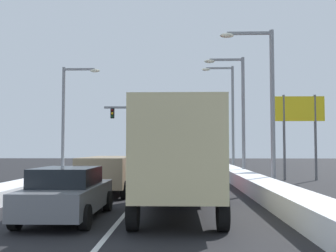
{
  "coord_description": "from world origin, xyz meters",
  "views": [
    {
      "loc": [
        1.73,
        -4.45,
        2.08
      ],
      "look_at": [
        0.97,
        20.61,
        3.46
      ],
      "focal_mm": 42.48,
      "sensor_mm": 36.0,
      "label": 1
    }
  ],
  "objects_px": {
    "sedan_gray_center_lane_nearest": "(68,193)",
    "traffic_light_gantry": "(174,120)",
    "box_truck_right_lane_nearest": "(178,154)",
    "suv_green_right_lane_third": "(181,163)",
    "sedan_charcoal_center_lane_third": "(124,169)",
    "street_lamp_right_mid": "(238,106)",
    "suv_red_right_lane_second": "(178,169)",
    "roadside_sign_right": "(299,118)",
    "street_lamp_left_mid": "(69,111)",
    "suv_tan_center_lane_second": "(109,171)",
    "street_lamp_right_near": "(265,93)",
    "street_lamp_right_far": "(229,109)"
  },
  "relations": [
    {
      "from": "sedan_gray_center_lane_nearest",
      "to": "traffic_light_gantry",
      "type": "bearing_deg",
      "value": 84.09
    },
    {
      "from": "box_truck_right_lane_nearest",
      "to": "suv_green_right_lane_third",
      "type": "bearing_deg",
      "value": 89.52
    },
    {
      "from": "sedan_charcoal_center_lane_third",
      "to": "traffic_light_gantry",
      "type": "height_order",
      "value": "traffic_light_gantry"
    },
    {
      "from": "sedan_charcoal_center_lane_third",
      "to": "street_lamp_right_mid",
      "type": "height_order",
      "value": "street_lamp_right_mid"
    },
    {
      "from": "suv_red_right_lane_second",
      "to": "roadside_sign_right",
      "type": "height_order",
      "value": "roadside_sign_right"
    },
    {
      "from": "suv_green_right_lane_third",
      "to": "traffic_light_gantry",
      "type": "relative_size",
      "value": 0.46
    },
    {
      "from": "street_lamp_left_mid",
      "to": "roadside_sign_right",
      "type": "height_order",
      "value": "street_lamp_left_mid"
    },
    {
      "from": "suv_tan_center_lane_second",
      "to": "street_lamp_right_near",
      "type": "bearing_deg",
      "value": 12.65
    },
    {
      "from": "roadside_sign_right",
      "to": "suv_tan_center_lane_second",
      "type": "bearing_deg",
      "value": -143.95
    },
    {
      "from": "street_lamp_right_near",
      "to": "traffic_light_gantry",
      "type": "bearing_deg",
      "value": 104.4
    },
    {
      "from": "suv_red_right_lane_second",
      "to": "suv_tan_center_lane_second",
      "type": "distance_m",
      "value": 3.87
    },
    {
      "from": "sedan_charcoal_center_lane_third",
      "to": "roadside_sign_right",
      "type": "bearing_deg",
      "value": 8.13
    },
    {
      "from": "sedan_gray_center_lane_nearest",
      "to": "traffic_light_gantry",
      "type": "distance_m",
      "value": 26.74
    },
    {
      "from": "suv_green_right_lane_third",
      "to": "street_lamp_right_mid",
      "type": "bearing_deg",
      "value": -17.67
    },
    {
      "from": "box_truck_right_lane_nearest",
      "to": "suv_red_right_lane_second",
      "type": "bearing_deg",
      "value": 90.38
    },
    {
      "from": "street_lamp_right_near",
      "to": "street_lamp_right_far",
      "type": "height_order",
      "value": "street_lamp_right_far"
    },
    {
      "from": "traffic_light_gantry",
      "to": "suv_green_right_lane_third",
      "type": "bearing_deg",
      "value": -86.64
    },
    {
      "from": "sedan_gray_center_lane_nearest",
      "to": "roadside_sign_right",
      "type": "distance_m",
      "value": 18.28
    },
    {
      "from": "street_lamp_right_far",
      "to": "suv_red_right_lane_second",
      "type": "bearing_deg",
      "value": -108.1
    },
    {
      "from": "sedan_charcoal_center_lane_third",
      "to": "street_lamp_right_mid",
      "type": "xyz_separation_m",
      "value": [
        7.21,
        1.97,
        4.07
      ]
    },
    {
      "from": "traffic_light_gantry",
      "to": "street_lamp_right_far",
      "type": "xyz_separation_m",
      "value": [
        4.59,
        -5.0,
        0.52
      ]
    },
    {
      "from": "traffic_light_gantry",
      "to": "street_lamp_left_mid",
      "type": "bearing_deg",
      "value": -124.61
    },
    {
      "from": "box_truck_right_lane_nearest",
      "to": "street_lamp_right_mid",
      "type": "distance_m",
      "value": 14.53
    },
    {
      "from": "box_truck_right_lane_nearest",
      "to": "suv_tan_center_lane_second",
      "type": "bearing_deg",
      "value": 120.45
    },
    {
      "from": "suv_tan_center_lane_second",
      "to": "sedan_charcoal_center_lane_third",
      "type": "xyz_separation_m",
      "value": [
        -0.19,
        6.36,
        -0.25
      ]
    },
    {
      "from": "street_lamp_left_mid",
      "to": "street_lamp_right_far",
      "type": "bearing_deg",
      "value": 24.82
    },
    {
      "from": "traffic_light_gantry",
      "to": "street_lamp_right_mid",
      "type": "relative_size",
      "value": 1.31
    },
    {
      "from": "box_truck_right_lane_nearest",
      "to": "sedan_gray_center_lane_nearest",
      "type": "xyz_separation_m",
      "value": [
        -3.21,
        -0.93,
        -1.14
      ]
    },
    {
      "from": "box_truck_right_lane_nearest",
      "to": "street_lamp_right_mid",
      "type": "relative_size",
      "value": 0.89
    },
    {
      "from": "suv_green_right_lane_third",
      "to": "street_lamp_left_mid",
      "type": "bearing_deg",
      "value": 179.79
    },
    {
      "from": "suv_green_right_lane_third",
      "to": "street_lamp_left_mid",
      "type": "distance_m",
      "value": 8.64
    },
    {
      "from": "suv_green_right_lane_third",
      "to": "street_lamp_right_mid",
      "type": "distance_m",
      "value": 5.48
    },
    {
      "from": "street_lamp_right_far",
      "to": "roadside_sign_right",
      "type": "distance_m",
      "value": 8.06
    },
    {
      "from": "sedan_gray_center_lane_nearest",
      "to": "street_lamp_left_mid",
      "type": "distance_m",
      "value": 16.92
    },
    {
      "from": "roadside_sign_right",
      "to": "sedan_gray_center_lane_nearest",
      "type": "bearing_deg",
      "value": -127.65
    },
    {
      "from": "street_lamp_right_mid",
      "to": "sedan_charcoal_center_lane_third",
      "type": "bearing_deg",
      "value": -164.72
    },
    {
      "from": "sedan_gray_center_lane_nearest",
      "to": "street_lamp_right_mid",
      "type": "distance_m",
      "value": 16.75
    },
    {
      "from": "suv_green_right_lane_third",
      "to": "street_lamp_right_near",
      "type": "xyz_separation_m",
      "value": [
        4.1,
        -7.87,
        3.73
      ]
    },
    {
      "from": "suv_red_right_lane_second",
      "to": "sedan_gray_center_lane_nearest",
      "type": "bearing_deg",
      "value": -110.16
    },
    {
      "from": "sedan_gray_center_lane_nearest",
      "to": "box_truck_right_lane_nearest",
      "type": "bearing_deg",
      "value": 16.16
    },
    {
      "from": "traffic_light_gantry",
      "to": "roadside_sign_right",
      "type": "height_order",
      "value": "traffic_light_gantry"
    },
    {
      "from": "suv_red_right_lane_second",
      "to": "street_lamp_left_mid",
      "type": "relative_size",
      "value": 0.63
    },
    {
      "from": "roadside_sign_right",
      "to": "street_lamp_left_mid",
      "type": "bearing_deg",
      "value": 174.09
    },
    {
      "from": "suv_tan_center_lane_second",
      "to": "street_lamp_right_near",
      "type": "relative_size",
      "value": 0.62
    },
    {
      "from": "street_lamp_left_mid",
      "to": "sedan_charcoal_center_lane_third",
      "type": "bearing_deg",
      "value": -36.18
    },
    {
      "from": "sedan_gray_center_lane_nearest",
      "to": "street_lamp_right_near",
      "type": "bearing_deg",
      "value": 46.88
    },
    {
      "from": "suv_red_right_lane_second",
      "to": "box_truck_right_lane_nearest",
      "type": "bearing_deg",
      "value": -89.62
    },
    {
      "from": "suv_red_right_lane_second",
      "to": "suv_tan_center_lane_second",
      "type": "relative_size",
      "value": 1.0
    },
    {
      "from": "sedan_charcoal_center_lane_third",
      "to": "street_lamp_left_mid",
      "type": "bearing_deg",
      "value": 143.82
    },
    {
      "from": "suv_tan_center_lane_second",
      "to": "street_lamp_left_mid",
      "type": "distance_m",
      "value": 11.19
    }
  ]
}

